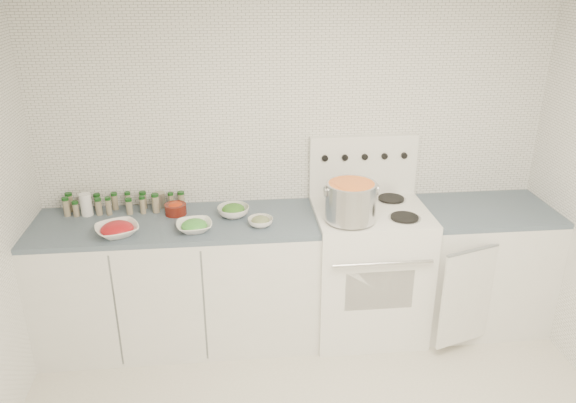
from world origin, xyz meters
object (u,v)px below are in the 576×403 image
at_px(bowl_tomato, 117,229).
at_px(bowl_snowpea, 194,226).
at_px(stove, 367,266).
at_px(stock_pot, 351,200).

height_order(bowl_tomato, bowl_snowpea, bowl_tomato).
bearing_deg(bowl_snowpea, stove, 7.08).
xyz_separation_m(stove, bowl_tomato, (-1.64, -0.16, 0.44)).
bearing_deg(stock_pot, stove, 44.19).
xyz_separation_m(stove, bowl_snowpea, (-1.17, -0.15, 0.44)).
height_order(stove, bowl_tomato, stove).
bearing_deg(bowl_tomato, stock_pot, -0.66).
height_order(stock_pot, bowl_snowpea, stock_pot).
xyz_separation_m(stock_pot, bowl_snowpea, (-0.99, 0.03, -0.15)).
height_order(stove, bowl_snowpea, stove).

